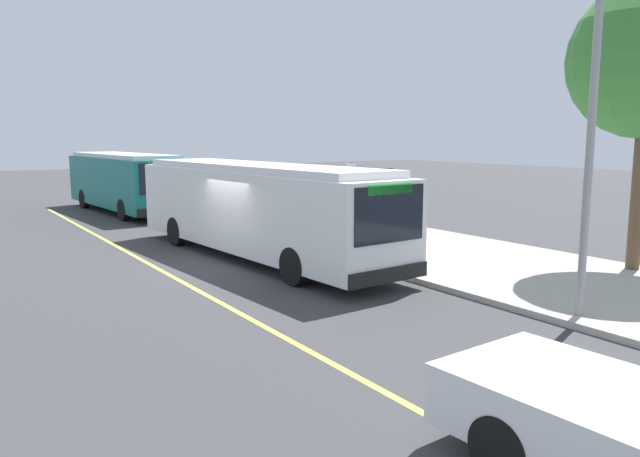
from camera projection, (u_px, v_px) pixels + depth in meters
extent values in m
plane|color=#38383A|center=(237.00, 264.00, 18.14)|extent=(120.00, 120.00, 0.00)
cube|color=#A8A399|center=(390.00, 242.00, 21.41)|extent=(44.00, 6.40, 0.15)
cube|color=#E0D64C|center=(165.00, 273.00, 16.94)|extent=(36.00, 0.14, 0.01)
cube|color=white|center=(257.00, 209.00, 18.88)|extent=(12.04, 3.28, 2.40)
cube|color=silver|center=(257.00, 167.00, 18.69)|extent=(11.07, 2.97, 0.20)
cube|color=black|center=(390.00, 214.00, 14.11)|extent=(0.17, 2.17, 1.34)
cube|color=black|center=(291.00, 197.00, 19.61)|extent=(10.46, 0.69, 1.06)
cube|color=#197259|center=(292.00, 236.00, 19.80)|extent=(11.29, 0.73, 0.28)
cube|color=#26D83F|center=(391.00, 189.00, 14.02)|extent=(0.12, 1.40, 0.24)
cube|color=black|center=(389.00, 275.00, 14.32)|extent=(0.24, 2.50, 0.36)
cylinder|color=black|center=(362.00, 256.00, 16.82)|extent=(1.02, 0.34, 1.00)
cylinder|color=black|center=(294.00, 266.00, 15.44)|extent=(1.02, 0.34, 1.00)
cylinder|color=black|center=(234.00, 225.00, 22.55)|extent=(1.02, 0.34, 1.00)
cylinder|color=black|center=(176.00, 231.00, 21.17)|extent=(1.02, 0.34, 1.00)
cube|color=#146B66|center=(124.00, 182.00, 30.36)|extent=(10.25, 3.14, 2.40)
cube|color=silver|center=(123.00, 156.00, 30.16)|extent=(9.43, 2.83, 0.20)
cube|color=black|center=(164.00, 178.00, 26.28)|extent=(0.17, 2.17, 1.34)
cube|color=black|center=(149.00, 175.00, 31.08)|extent=(8.89, 0.56, 1.06)
cube|color=silver|center=(150.00, 199.00, 31.27)|extent=(9.60, 0.59, 0.28)
cube|color=#26D83F|center=(163.00, 165.00, 26.19)|extent=(0.11, 1.40, 0.24)
cube|color=black|center=(165.00, 212.00, 26.49)|extent=(0.23, 2.50, 0.36)
cylinder|color=black|center=(172.00, 206.00, 28.72)|extent=(1.01, 0.34, 1.00)
cylinder|color=black|center=(124.00, 210.00, 27.35)|extent=(1.01, 0.34, 1.00)
cylinder|color=black|center=(127.00, 196.00, 33.60)|extent=(1.01, 0.34, 1.00)
cylinder|color=black|center=(84.00, 199.00, 32.23)|extent=(1.01, 0.34, 1.00)
cylinder|color=black|center=(589.00, 405.00, 7.73)|extent=(0.77, 0.28, 0.76)
cylinder|color=black|center=(502.00, 448.00, 6.66)|extent=(0.77, 0.28, 0.76)
cylinder|color=#333338|center=(387.00, 202.00, 22.65)|extent=(0.10, 0.10, 2.40)
cylinder|color=#333338|center=(359.00, 204.00, 21.94)|extent=(0.10, 0.10, 2.40)
cylinder|color=#333338|center=(346.00, 197.00, 24.80)|extent=(0.10, 0.10, 2.40)
cylinder|color=#333338|center=(320.00, 198.00, 24.08)|extent=(0.10, 0.10, 2.40)
cube|color=#333338|center=(352.00, 168.00, 23.18)|extent=(2.90, 1.60, 0.08)
cube|color=#4C606B|center=(365.00, 199.00, 23.72)|extent=(2.47, 0.04, 2.16)
cube|color=navy|center=(333.00, 199.00, 24.45)|extent=(0.06, 1.11, 1.82)
cube|color=brown|center=(349.00, 219.00, 23.55)|extent=(1.60, 0.44, 0.06)
cube|color=brown|center=(354.00, 212.00, 23.63)|extent=(1.60, 0.05, 0.44)
cube|color=#333338|center=(339.00, 223.00, 24.17)|extent=(0.08, 0.40, 0.45)
cube|color=#333338|center=(360.00, 227.00, 22.99)|extent=(0.08, 0.40, 0.45)
cylinder|color=#333338|center=(351.00, 207.00, 19.49)|extent=(0.07, 0.07, 2.80)
cube|color=white|center=(351.00, 172.00, 19.31)|extent=(0.44, 0.03, 0.56)
cube|color=red|center=(350.00, 172.00, 19.30)|extent=(0.40, 0.01, 0.16)
cylinder|color=#282D47|center=(358.00, 237.00, 19.49)|extent=(0.14, 0.14, 0.85)
cylinder|color=#282D47|center=(353.00, 238.00, 19.39)|extent=(0.14, 0.14, 0.85)
cube|color=red|center=(356.00, 215.00, 19.33)|extent=(0.24, 0.40, 0.62)
sphere|color=tan|center=(356.00, 202.00, 19.27)|extent=(0.22, 0.22, 0.22)
cylinder|color=brown|center=(638.00, 196.00, 16.46)|extent=(0.36, 0.36, 4.08)
cylinder|color=gray|center=(589.00, 159.00, 11.95)|extent=(0.16, 0.16, 6.40)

